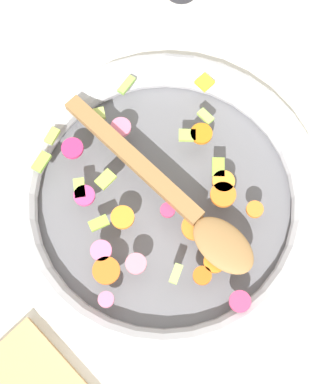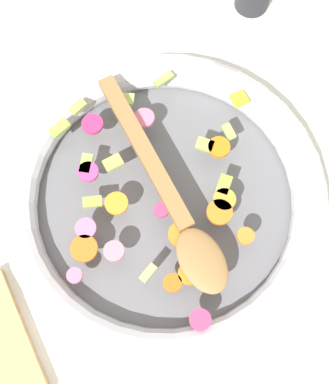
# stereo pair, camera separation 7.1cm
# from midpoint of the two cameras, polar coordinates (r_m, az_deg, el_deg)

# --- Properties ---
(ground_plane) EXTENTS (4.00, 4.00, 0.00)m
(ground_plane) POSITION_cam_midpoint_polar(r_m,az_deg,el_deg) (0.75, -2.65, -1.60)
(ground_plane) COLOR silver
(skillet) EXTENTS (0.45, 0.45, 0.05)m
(skillet) POSITION_cam_midpoint_polar(r_m,az_deg,el_deg) (0.73, -2.73, -1.11)
(skillet) COLOR slate
(skillet) RESTS_ON ground_plane
(chopped_vegetables) EXTENTS (0.33, 0.36, 0.01)m
(chopped_vegetables) POSITION_cam_midpoint_polar(r_m,az_deg,el_deg) (0.70, -3.72, -1.33)
(chopped_vegetables) COLOR orange
(chopped_vegetables) RESTS_ON skillet
(wooden_spoon) EXTENTS (0.06, 0.33, 0.01)m
(wooden_spoon) POSITION_cam_midpoint_polar(r_m,az_deg,el_deg) (0.69, -1.68, -1.23)
(wooden_spoon) COLOR olive
(wooden_spoon) RESTS_ON chopped_vegetables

